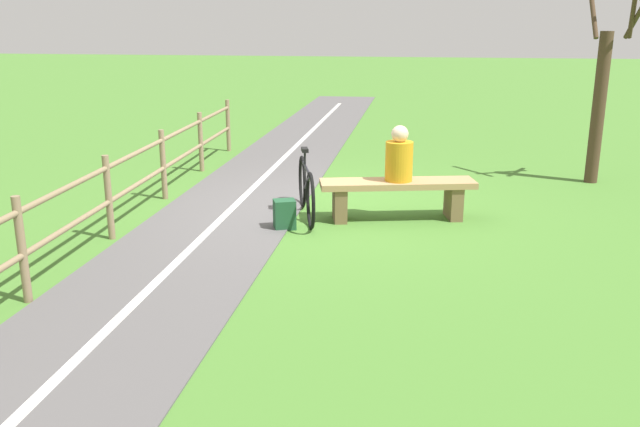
{
  "coord_description": "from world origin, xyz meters",
  "views": [
    {
      "loc": [
        -1.39,
        8.91,
        2.52
      ],
      "look_at": [
        -0.42,
        2.95,
        0.78
      ],
      "focal_mm": 37.91,
      "sensor_mm": 36.0,
      "label": 1
    }
  ],
  "objects_px": {
    "bicycle": "(306,189)",
    "tree_mid_field": "(602,94)",
    "person_seated": "(399,157)",
    "bench": "(397,192)",
    "backpack": "(284,214)"
  },
  "relations": [
    {
      "from": "tree_mid_field",
      "to": "bicycle",
      "type": "bearing_deg",
      "value": 32.81
    },
    {
      "from": "tree_mid_field",
      "to": "backpack",
      "type": "bearing_deg",
      "value": 36.75
    },
    {
      "from": "bench",
      "to": "backpack",
      "type": "relative_size",
      "value": 5.55
    },
    {
      "from": "bicycle",
      "to": "tree_mid_field",
      "type": "xyz_separation_m",
      "value": [
        -4.19,
        -2.7,
        1.04
      ]
    },
    {
      "from": "backpack",
      "to": "tree_mid_field",
      "type": "xyz_separation_m",
      "value": [
        -4.37,
        -3.26,
        1.23
      ]
    },
    {
      "from": "person_seated",
      "to": "tree_mid_field",
      "type": "xyz_separation_m",
      "value": [
        -2.99,
        -2.61,
        0.59
      ]
    },
    {
      "from": "bench",
      "to": "backpack",
      "type": "height_order",
      "value": "bench"
    },
    {
      "from": "bicycle",
      "to": "backpack",
      "type": "bearing_deg",
      "value": -33.67
    },
    {
      "from": "person_seated",
      "to": "bicycle",
      "type": "height_order",
      "value": "person_seated"
    },
    {
      "from": "person_seated",
      "to": "bench",
      "type": "bearing_deg",
      "value": -0.0
    },
    {
      "from": "bench",
      "to": "backpack",
      "type": "distance_m",
      "value": 1.52
    },
    {
      "from": "bicycle",
      "to": "backpack",
      "type": "height_order",
      "value": "bicycle"
    },
    {
      "from": "bench",
      "to": "tree_mid_field",
      "type": "distance_m",
      "value": 4.12
    },
    {
      "from": "bicycle",
      "to": "tree_mid_field",
      "type": "bearing_deg",
      "value": 106.55
    },
    {
      "from": "bench",
      "to": "tree_mid_field",
      "type": "height_order",
      "value": "tree_mid_field"
    }
  ]
}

